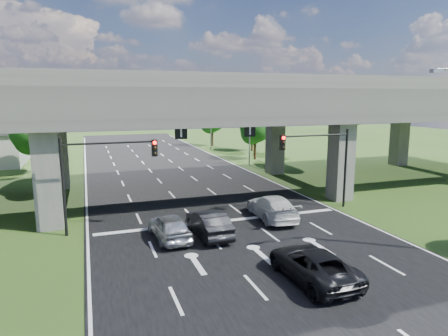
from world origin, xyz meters
TOP-DOWN VIEW (x-y plane):
  - ground at (0.00, 0.00)m, footprint 160.00×160.00m
  - road at (0.00, 10.00)m, footprint 18.00×120.00m
  - overpass at (0.00, 12.00)m, footprint 80.00×15.00m
  - signal_right at (7.82, 3.94)m, footprint 5.76×0.54m
  - signal_left at (-7.82, 3.94)m, footprint 5.76×0.54m
  - streetlight_far at (10.10, 24.00)m, footprint 3.38×0.25m
  - streetlight_beyond at (10.10, 40.00)m, footprint 3.38×0.25m
  - tree_left_near at (-13.95, 26.00)m, footprint 4.50×4.50m
  - tree_left_mid at (-16.95, 34.00)m, footprint 3.91×3.90m
  - tree_left_far at (-12.95, 42.00)m, footprint 4.80×4.80m
  - tree_right_near at (13.05, 28.00)m, footprint 4.20×4.20m
  - tree_right_mid at (16.05, 36.00)m, footprint 3.91×3.90m
  - tree_right_far at (12.05, 44.00)m, footprint 4.50×4.50m
  - car_silver at (-4.19, 1.27)m, footprint 2.16×4.62m
  - car_dark at (-1.80, 1.05)m, footprint 1.79×4.78m
  - car_white at (3.39, 3.00)m, footprint 2.67×5.71m
  - car_trailing at (0.99, -6.18)m, footprint 2.58×5.36m

SIDE VIEW (x-z plane):
  - ground at x=0.00m, z-range 0.00..0.00m
  - road at x=0.00m, z-range 0.00..0.03m
  - car_trailing at x=0.99m, z-range 0.03..1.50m
  - car_silver at x=-4.19m, z-range 0.03..1.56m
  - car_dark at x=-1.80m, z-range 0.03..1.59m
  - car_white at x=3.39m, z-range 0.03..1.64m
  - tree_left_mid at x=-16.95m, z-range 0.79..7.55m
  - tree_right_mid at x=16.05m, z-range 0.79..7.55m
  - signal_right at x=7.82m, z-range 1.19..7.19m
  - signal_left at x=-7.82m, z-range 1.19..7.19m
  - tree_right_near at x=13.05m, z-range 0.86..8.14m
  - tree_left_near at x=-13.95m, z-range 0.92..8.72m
  - tree_right_far at x=12.05m, z-range 0.92..8.72m
  - tree_left_far at x=-12.95m, z-range 0.98..9.30m
  - streetlight_far at x=10.10m, z-range 0.85..10.85m
  - streetlight_beyond at x=10.10m, z-range 0.85..10.85m
  - overpass at x=0.00m, z-range 2.92..12.92m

